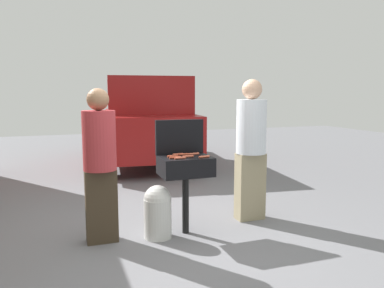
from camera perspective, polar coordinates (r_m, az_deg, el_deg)
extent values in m
plane|color=slate|center=(4.41, -3.85, -14.36)|extent=(24.00, 24.00, 0.00)
cylinder|color=black|center=(4.48, -1.00, -9.21)|extent=(0.08, 0.08, 0.70)
cube|color=black|center=(4.36, -1.01, -3.39)|extent=(0.60, 0.44, 0.22)
cube|color=black|center=(4.52, -1.91, 1.10)|extent=(0.60, 0.05, 0.42)
cylinder|color=#AD4228|center=(4.43, -1.23, -1.60)|extent=(0.13, 0.03, 0.03)
cylinder|color=#AD4228|center=(4.22, -2.63, -2.10)|extent=(0.13, 0.03, 0.03)
cylinder|color=#B74C33|center=(4.44, -2.14, -1.59)|extent=(0.13, 0.04, 0.03)
cylinder|color=#C6593D|center=(4.47, 0.32, -1.52)|extent=(0.13, 0.03, 0.03)
cylinder|color=#C6593D|center=(4.27, 1.87, -1.97)|extent=(0.13, 0.04, 0.03)
cylinder|color=#C6593D|center=(4.19, -1.84, -2.16)|extent=(0.13, 0.03, 0.03)
cylinder|color=#C6593D|center=(4.29, -0.61, -1.91)|extent=(0.13, 0.03, 0.03)
cylinder|color=#AD4228|center=(4.32, -2.97, -1.86)|extent=(0.13, 0.03, 0.03)
cylinder|color=silver|center=(4.39, -5.28, -11.26)|extent=(0.32, 0.32, 0.46)
sphere|color=silver|center=(4.32, -5.31, -8.37)|extent=(0.31, 0.31, 0.31)
cube|color=#3F3323|center=(4.32, -13.72, -9.23)|extent=(0.34, 0.19, 0.82)
cylinder|color=#B23338|center=(4.17, -14.04, 0.52)|extent=(0.36, 0.36, 0.65)
sphere|color=#936B4C|center=(4.14, -14.24, 6.65)|extent=(0.24, 0.24, 0.24)
cube|color=gray|center=(5.00, 8.89, -6.43)|extent=(0.37, 0.20, 0.88)
cylinder|color=silver|center=(4.87, 9.08, 2.65)|extent=(0.39, 0.39, 0.70)
sphere|color=tan|center=(4.85, 9.21, 8.28)|extent=(0.26, 0.26, 0.26)
cube|color=maroon|center=(9.13, -7.11, 2.08)|extent=(2.41, 4.60, 0.90)
cube|color=maroon|center=(8.88, -7.07, 7.42)|extent=(2.06, 2.79, 0.80)
cylinder|color=black|center=(7.83, 0.68, -2.12)|extent=(0.30, 0.66, 0.64)
cylinder|color=black|center=(7.62, -12.66, -2.58)|extent=(0.30, 0.66, 0.64)
cylinder|color=black|center=(10.81, -3.13, 0.60)|extent=(0.30, 0.66, 0.64)
cylinder|color=black|center=(10.66, -12.73, 0.32)|extent=(0.30, 0.66, 0.64)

